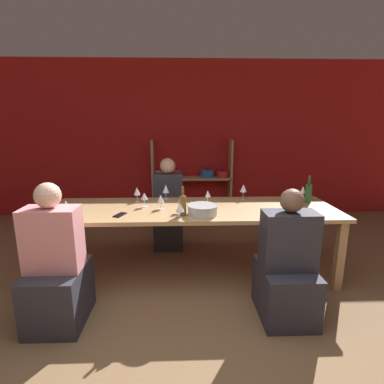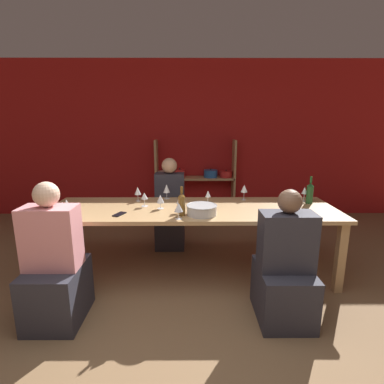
% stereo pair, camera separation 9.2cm
% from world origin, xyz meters
% --- Properties ---
extents(wall_back_red, '(8.80, 0.06, 2.70)m').
position_xyz_m(wall_back_red, '(0.00, 3.83, 1.35)').
color(wall_back_red, '#A31919').
rests_on(wall_back_red, ground_plane).
extents(shelf_unit, '(1.39, 0.30, 1.36)m').
position_xyz_m(shelf_unit, '(0.20, 3.63, 0.46)').
color(shelf_unit, tan).
rests_on(shelf_unit, ground_plane).
extents(dining_table, '(3.07, 0.92, 0.77)m').
position_xyz_m(dining_table, '(0.14, 1.54, 0.69)').
color(dining_table, tan).
rests_on(dining_table, ground_plane).
extents(mixing_bowl, '(0.31, 0.31, 0.10)m').
position_xyz_m(mixing_bowl, '(0.23, 1.29, 0.82)').
color(mixing_bowl, '#B7BABC').
rests_on(mixing_bowl, dining_table).
extents(wine_bottle_green, '(0.08, 0.08, 0.31)m').
position_xyz_m(wine_bottle_green, '(1.46, 1.72, 0.89)').
color(wine_bottle_green, '#1E4C23').
rests_on(wine_bottle_green, dining_table).
extents(wine_bottle_dark, '(0.07, 0.07, 0.29)m').
position_xyz_m(wine_bottle_dark, '(0.04, 1.27, 0.88)').
color(wine_bottle_dark, brown).
rests_on(wine_bottle_dark, dining_table).
extents(wine_glass_white_a, '(0.08, 0.08, 0.18)m').
position_xyz_m(wine_glass_white_a, '(0.75, 1.88, 0.90)').
color(wine_glass_white_a, white).
rests_on(wine_glass_white_a, dining_table).
extents(wine_glass_empty_a, '(0.07, 0.07, 0.15)m').
position_xyz_m(wine_glass_empty_a, '(-0.38, 1.60, 0.88)').
color(wine_glass_empty_a, white).
rests_on(wine_glass_empty_a, dining_table).
extents(wine_glass_red_a, '(0.08, 0.08, 0.16)m').
position_xyz_m(wine_glass_red_a, '(-1.10, 1.21, 0.87)').
color(wine_glass_red_a, white).
rests_on(wine_glass_red_a, dining_table).
extents(wine_glass_white_b, '(0.08, 0.08, 0.15)m').
position_xyz_m(wine_glass_white_b, '(-0.19, 1.51, 0.87)').
color(wine_glass_white_b, white).
rests_on(wine_glass_white_b, dining_table).
extents(wine_glass_red_b, '(0.08, 0.08, 0.17)m').
position_xyz_m(wine_glass_red_b, '(0.02, 1.39, 0.89)').
color(wine_glass_red_b, white).
rests_on(wine_glass_red_b, dining_table).
extents(wine_glass_empty_b, '(0.08, 0.08, 0.17)m').
position_xyz_m(wine_glass_empty_b, '(-0.49, 1.83, 0.88)').
color(wine_glass_empty_b, white).
rests_on(wine_glass_empty_b, dining_table).
extents(wine_glass_white_c, '(0.08, 0.08, 0.16)m').
position_xyz_m(wine_glass_white_c, '(0.01, 1.16, 0.88)').
color(wine_glass_white_c, white).
rests_on(wine_glass_white_c, dining_table).
extents(wine_glass_empty_c, '(0.07, 0.07, 0.15)m').
position_xyz_m(wine_glass_empty_c, '(0.32, 1.70, 0.87)').
color(wine_glass_empty_c, white).
rests_on(wine_glass_empty_c, dining_table).
extents(wine_glass_red_c, '(0.08, 0.08, 0.17)m').
position_xyz_m(wine_glass_red_c, '(-0.16, 1.94, 0.88)').
color(wine_glass_red_c, white).
rests_on(wine_glass_red_c, dining_table).
extents(wine_glass_empty_d, '(0.07, 0.07, 0.14)m').
position_xyz_m(wine_glass_empty_d, '(-1.13, 1.37, 0.86)').
color(wine_glass_empty_d, white).
rests_on(wine_glass_empty_d, dining_table).
extents(wine_glass_white_d, '(0.07, 0.07, 0.17)m').
position_xyz_m(wine_glass_white_d, '(1.43, 1.80, 0.89)').
color(wine_glass_white_d, white).
rests_on(wine_glass_white_d, dining_table).
extents(cell_phone, '(0.12, 0.17, 0.01)m').
position_xyz_m(cell_phone, '(-0.58, 1.30, 0.77)').
color(cell_phone, black).
rests_on(cell_phone, dining_table).
extents(person_near_a, '(0.44, 0.55, 1.21)m').
position_xyz_m(person_near_a, '(-1.01, 0.75, 0.44)').
color(person_near_a, '#2D2D38').
rests_on(person_near_a, ground_plane).
extents(person_far_a, '(0.38, 0.48, 1.21)m').
position_xyz_m(person_far_a, '(-0.15, 2.34, 0.44)').
color(person_far_a, '#2D2D38').
rests_on(person_far_a, ground_plane).
extents(person_near_b, '(0.44, 0.55, 1.14)m').
position_xyz_m(person_near_b, '(0.92, 0.76, 0.41)').
color(person_near_b, '#2D2D38').
rests_on(person_near_b, ground_plane).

